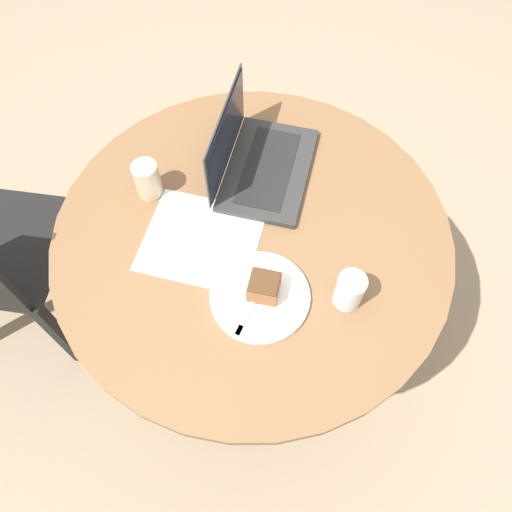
# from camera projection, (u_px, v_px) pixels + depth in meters

# --- Properties ---
(ground_plane) EXTENTS (12.00, 12.00, 0.00)m
(ground_plane) POSITION_uv_depth(u_px,v_px,m) (253.00, 332.00, 1.93)
(ground_plane) COLOR gray
(dining_table) EXTENTS (1.05, 1.05, 0.72)m
(dining_table) POSITION_uv_depth(u_px,v_px,m) (252.00, 262.00, 1.44)
(dining_table) COLOR brown
(dining_table) RESTS_ON ground_plane
(paper_document) EXTENTS (0.36, 0.34, 0.00)m
(paper_document) POSITION_uv_depth(u_px,v_px,m) (201.00, 240.00, 1.29)
(paper_document) COLOR white
(paper_document) RESTS_ON dining_table
(plate) EXTENTS (0.24, 0.24, 0.01)m
(plate) POSITION_uv_depth(u_px,v_px,m) (260.00, 296.00, 1.20)
(plate) COLOR white
(plate) RESTS_ON dining_table
(cake_slice) EXTENTS (0.09, 0.09, 0.06)m
(cake_slice) POSITION_uv_depth(u_px,v_px,m) (264.00, 287.00, 1.18)
(cake_slice) COLOR brown
(cake_slice) RESTS_ON plate
(fork) EXTENTS (0.10, 0.16, 0.00)m
(fork) POSITION_uv_depth(u_px,v_px,m) (249.00, 311.00, 1.17)
(fork) COLOR silver
(fork) RESTS_ON plate
(coffee_glass) EXTENTS (0.07, 0.07, 0.11)m
(coffee_glass) POSITION_uv_depth(u_px,v_px,m) (147.00, 180.00, 1.32)
(coffee_glass) COLOR #C6AD89
(coffee_glass) RESTS_ON dining_table
(water_glass) EXTENTS (0.07, 0.07, 0.10)m
(water_glass) POSITION_uv_depth(u_px,v_px,m) (349.00, 290.00, 1.16)
(water_glass) COLOR silver
(water_glass) RESTS_ON dining_table
(laptop) EXTENTS (0.33, 0.40, 0.21)m
(laptop) POSITION_uv_depth(u_px,v_px,m) (258.00, 161.00, 1.37)
(laptop) COLOR #2D2D2D
(laptop) RESTS_ON dining_table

